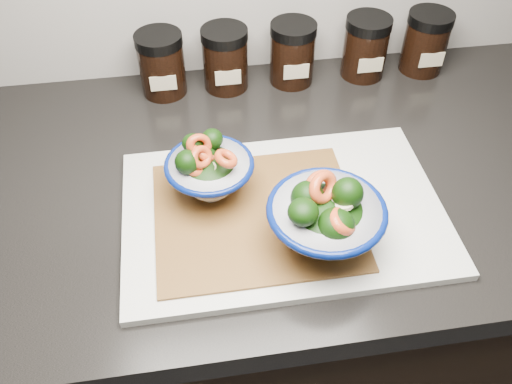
{
  "coord_description": "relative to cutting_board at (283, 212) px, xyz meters",
  "views": [
    {
      "loc": [
        -0.11,
        0.86,
        1.48
      ],
      "look_at": [
        -0.04,
        1.35,
        0.96
      ],
      "focal_mm": 38.0,
      "sensor_mm": 36.0,
      "label": 1
    }
  ],
  "objects": [
    {
      "name": "cabinet",
      "position": [
        -0.0,
        0.09,
        -0.48
      ],
      "size": [
        3.43,
        0.58,
        0.86
      ],
      "primitive_type": "cube",
      "color": "black",
      "rests_on": "ground"
    },
    {
      "name": "countertop",
      "position": [
        -0.0,
        0.09,
        -0.03
      ],
      "size": [
        3.5,
        0.6,
        0.04
      ],
      "primitive_type": "cube",
      "color": "black",
      "rests_on": "cabinet"
    },
    {
      "name": "cutting_board",
      "position": [
        0.0,
        0.0,
        0.0
      ],
      "size": [
        0.45,
        0.3,
        0.01
      ],
      "primitive_type": "cube",
      "color": "silver",
      "rests_on": "countertop"
    },
    {
      "name": "bamboo_mat",
      "position": [
        -0.04,
        -0.01,
        0.01
      ],
      "size": [
        0.28,
        0.24,
        0.0
      ],
      "primitive_type": "cube",
      "color": "olive",
      "rests_on": "cutting_board"
    },
    {
      "name": "bowl_left",
      "position": [
        -0.1,
        0.05,
        0.05
      ],
      "size": [
        0.13,
        0.13,
        0.1
      ],
      "rotation": [
        0.0,
        0.0,
        0.38
      ],
      "color": "white",
      "rests_on": "bamboo_mat"
    },
    {
      "name": "bowl_right",
      "position": [
        0.04,
        -0.07,
        0.06
      ],
      "size": [
        0.15,
        0.15,
        0.12
      ],
      "rotation": [
        0.0,
        0.0,
        0.26
      ],
      "color": "white",
      "rests_on": "bamboo_mat"
    },
    {
      "name": "spice_jar_a",
      "position": [
        -0.16,
        0.33,
        0.05
      ],
      "size": [
        0.08,
        0.08,
        0.11
      ],
      "color": "black",
      "rests_on": "countertop"
    },
    {
      "name": "spice_jar_b",
      "position": [
        -0.04,
        0.33,
        0.05
      ],
      "size": [
        0.08,
        0.08,
        0.11
      ],
      "color": "black",
      "rests_on": "countertop"
    },
    {
      "name": "spice_jar_c",
      "position": [
        0.08,
        0.33,
        0.05
      ],
      "size": [
        0.08,
        0.08,
        0.11
      ],
      "color": "black",
      "rests_on": "countertop"
    },
    {
      "name": "spice_jar_d",
      "position": [
        0.21,
        0.33,
        0.05
      ],
      "size": [
        0.08,
        0.08,
        0.11
      ],
      "color": "black",
      "rests_on": "countertop"
    },
    {
      "name": "spice_jar_e",
      "position": [
        0.33,
        0.33,
        0.05
      ],
      "size": [
        0.08,
        0.08,
        0.11
      ],
      "color": "black",
      "rests_on": "countertop"
    }
  ]
}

